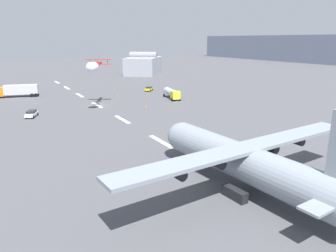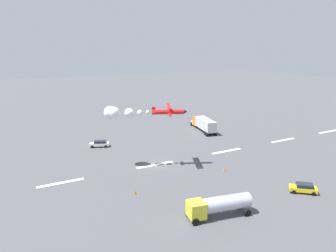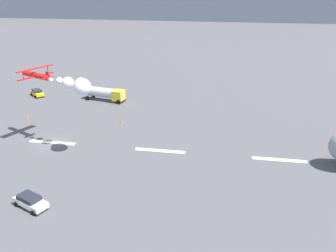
{
  "view_description": "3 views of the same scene",
  "coord_description": "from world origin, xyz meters",
  "px_view_note": "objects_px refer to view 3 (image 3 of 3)",
  "views": [
    {
      "loc": [
        83.31,
        -25.11,
        17.29
      ],
      "look_at": [
        39.01,
        0.0,
        3.39
      ],
      "focal_mm": 34.07,
      "sensor_mm": 36.0,
      "label": 1
    },
    {
      "loc": [
        27.45,
        54.37,
        22.55
      ],
      "look_at": [
        -2.05,
        1.73,
        8.12
      ],
      "focal_mm": 34.45,
      "sensor_mm": 36.0,
      "label": 2
    },
    {
      "loc": [
        27.96,
        -49.61,
        25.31
      ],
      "look_at": [
        19.48,
        0.42,
        4.15
      ],
      "focal_mm": 38.05,
      "sensor_mm": 36.0,
      "label": 3
    }
  ],
  "objects_px": {
    "followme_car_yellow": "(30,201)",
    "traffic_cone_near": "(27,116)",
    "stunt_biplane_red": "(71,84)",
    "traffic_cone_far": "(121,121)",
    "fuel_tanker_truck": "(105,93)",
    "airport_staff_sedan": "(37,93)"
  },
  "relations": [
    {
      "from": "followme_car_yellow",
      "to": "traffic_cone_far",
      "type": "relative_size",
      "value": 6.41
    },
    {
      "from": "traffic_cone_near",
      "to": "traffic_cone_far",
      "type": "relative_size",
      "value": 1.0
    },
    {
      "from": "airport_staff_sedan",
      "to": "stunt_biplane_red",
      "type": "bearing_deg",
      "value": -50.69
    },
    {
      "from": "stunt_biplane_red",
      "to": "traffic_cone_far",
      "type": "relative_size",
      "value": 19.41
    },
    {
      "from": "stunt_biplane_red",
      "to": "traffic_cone_near",
      "type": "xyz_separation_m",
      "value": [
        -15.31,
        11.36,
        -10.5
      ]
    },
    {
      "from": "airport_staff_sedan",
      "to": "traffic_cone_near",
      "type": "relative_size",
      "value": 5.76
    },
    {
      "from": "fuel_tanker_truck",
      "to": "airport_staff_sedan",
      "type": "xyz_separation_m",
      "value": [
        -16.74,
        0.61,
        -0.93
      ]
    },
    {
      "from": "fuel_tanker_truck",
      "to": "stunt_biplane_red",
      "type": "bearing_deg",
      "value": -81.42
    },
    {
      "from": "stunt_biplane_red",
      "to": "traffic_cone_near",
      "type": "height_order",
      "value": "stunt_biplane_red"
    },
    {
      "from": "stunt_biplane_red",
      "to": "traffic_cone_far",
      "type": "bearing_deg",
      "value": 73.82
    },
    {
      "from": "traffic_cone_far",
      "to": "stunt_biplane_red",
      "type": "bearing_deg",
      "value": -106.18
    },
    {
      "from": "fuel_tanker_truck",
      "to": "traffic_cone_near",
      "type": "bearing_deg",
      "value": -131.94
    },
    {
      "from": "fuel_tanker_truck",
      "to": "traffic_cone_far",
      "type": "distance_m",
      "value": 14.19
    },
    {
      "from": "airport_staff_sedan",
      "to": "fuel_tanker_truck",
      "type": "bearing_deg",
      "value": -2.09
    },
    {
      "from": "stunt_biplane_red",
      "to": "airport_staff_sedan",
      "type": "relative_size",
      "value": 3.37
    },
    {
      "from": "traffic_cone_near",
      "to": "traffic_cone_far",
      "type": "height_order",
      "value": "same"
    },
    {
      "from": "followme_car_yellow",
      "to": "traffic_cone_near",
      "type": "relative_size",
      "value": 6.41
    },
    {
      "from": "stunt_biplane_red",
      "to": "fuel_tanker_truck",
      "type": "relative_size",
      "value": 1.55
    },
    {
      "from": "followme_car_yellow",
      "to": "airport_staff_sedan",
      "type": "distance_m",
      "value": 45.5
    },
    {
      "from": "stunt_biplane_red",
      "to": "airport_staff_sedan",
      "type": "xyz_separation_m",
      "value": [
        -20.41,
        24.93,
        -10.06
      ]
    },
    {
      "from": "stunt_biplane_red",
      "to": "airport_staff_sedan",
      "type": "bearing_deg",
      "value": 129.31
    },
    {
      "from": "fuel_tanker_truck",
      "to": "airport_staff_sedan",
      "type": "distance_m",
      "value": 16.78
    }
  ]
}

